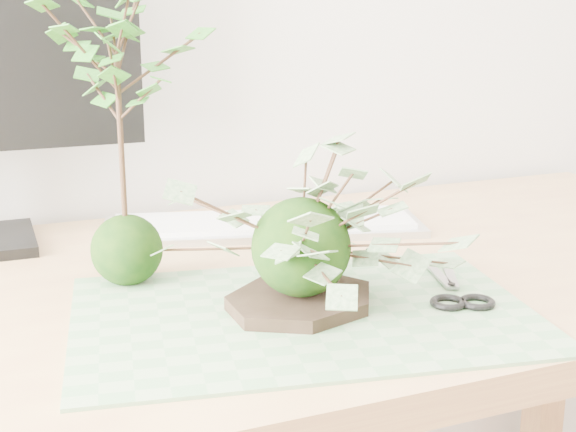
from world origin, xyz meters
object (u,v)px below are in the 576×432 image
Objects in this scene: ivy_kokedama at (301,201)px; desk at (257,340)px; keyboard at (263,225)px; maple_kokedama at (117,74)px.

desk is at bearing 92.62° from ivy_kokedama.
ivy_kokedama is 0.34m from keyboard.
ivy_kokedama is at bearing -87.85° from keyboard.
desk is 0.22m from keyboard.
ivy_kokedama is 0.74× the size of keyboard.
maple_kokedama reaches higher than keyboard.
keyboard is (0.24, 0.16, -0.25)m from maple_kokedama.
ivy_kokedama is at bearing -44.77° from maple_kokedama.
maple_kokedama is at bearing 135.23° from ivy_kokedama.
desk is 0.25m from ivy_kokedama.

